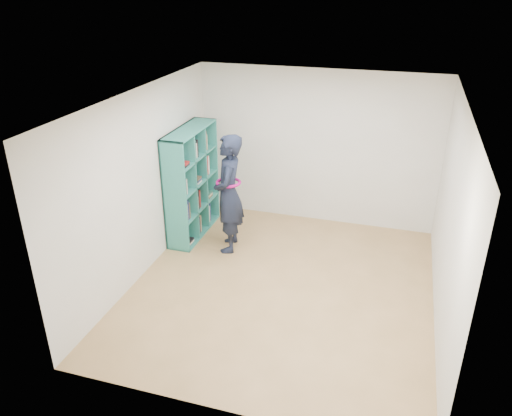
% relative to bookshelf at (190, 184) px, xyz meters
% --- Properties ---
extents(floor, '(4.50, 4.50, 0.00)m').
position_rel_bookshelf_xyz_m(floor, '(1.83, -1.16, -0.87)').
color(floor, olive).
rests_on(floor, ground).
extents(ceiling, '(4.50, 4.50, 0.00)m').
position_rel_bookshelf_xyz_m(ceiling, '(1.83, -1.16, 1.73)').
color(ceiling, white).
rests_on(ceiling, wall_back).
extents(wall_left, '(0.02, 4.50, 2.60)m').
position_rel_bookshelf_xyz_m(wall_left, '(-0.17, -1.16, 0.43)').
color(wall_left, beige).
rests_on(wall_left, floor).
extents(wall_right, '(0.02, 4.50, 2.60)m').
position_rel_bookshelf_xyz_m(wall_right, '(3.83, -1.16, 0.43)').
color(wall_right, beige).
rests_on(wall_right, floor).
extents(wall_back, '(4.00, 0.02, 2.60)m').
position_rel_bookshelf_xyz_m(wall_back, '(1.83, 1.09, 0.43)').
color(wall_back, beige).
rests_on(wall_back, floor).
extents(wall_front, '(4.00, 0.02, 2.60)m').
position_rel_bookshelf_xyz_m(wall_front, '(1.83, -3.41, 0.43)').
color(wall_front, beige).
rests_on(wall_front, floor).
extents(bookshelf, '(0.39, 1.34, 1.78)m').
position_rel_bookshelf_xyz_m(bookshelf, '(0.00, 0.00, 0.00)').
color(bookshelf, teal).
rests_on(bookshelf, floor).
extents(person, '(0.58, 0.75, 1.84)m').
position_rel_bookshelf_xyz_m(person, '(0.77, -0.31, 0.05)').
color(person, black).
rests_on(person, floor).
extents(smartphone, '(0.04, 0.08, 0.12)m').
position_rel_bookshelf_xyz_m(smartphone, '(0.61, -0.27, 0.17)').
color(smartphone, silver).
rests_on(smartphone, person).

